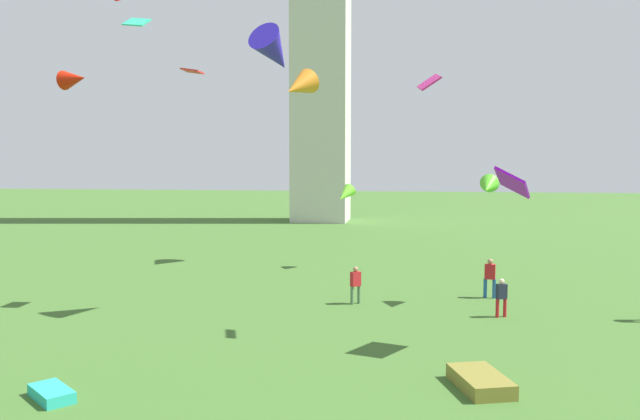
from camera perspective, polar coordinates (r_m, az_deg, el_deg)
The scene contains 14 objects.
person_0 at distance 26.90m, azimuth 15.94°, elevation -7.37°, with size 0.47×0.39×1.57m.
person_1 at distance 30.42m, azimuth 14.98°, elevation -5.71°, with size 0.56×0.36×1.82m.
person_4 at distance 28.24m, azimuth 3.21°, elevation -6.53°, with size 0.49×0.47×1.66m.
kite_flying_0 at distance 23.29m, azimuth 9.76°, elevation 11.22°, with size 0.87×1.15×0.74m.
kite_flying_1 at distance 37.27m, azimuth -21.15°, elevation 10.89°, with size 1.76×1.42×1.13m.
kite_flying_2 at distance 39.28m, azimuth -1.93°, elevation 11.02°, with size 2.62×3.05×2.28m.
kite_flying_4 at distance 28.50m, azimuth 14.80°, elevation 2.02°, with size 1.13×1.51×1.10m.
kite_flying_5 at distance 27.46m, azimuth -16.10°, elevation 15.88°, with size 1.13×0.80×0.53m.
kite_flying_6 at distance 26.70m, azimuth -4.11°, elevation 13.92°, with size 2.09×2.69×2.21m.
kite_flying_7 at distance 28.27m, azimuth -11.35°, elevation 12.10°, with size 0.84×1.16×0.17m.
kite_flying_8 at distance 37.07m, azimuth 2.25°, elevation 1.39°, with size 1.36×1.58×1.24m.
kite_flying_9 at distance 21.79m, azimuth 16.85°, elevation 2.34°, with size 1.33×1.88×1.12m.
kite_bundle_0 at distance 18.96m, azimuth -22.92°, elevation -14.91°, with size 1.52×0.76×0.31m, color #28B09F.
kite_bundle_2 at distance 18.82m, azimuth 14.18°, elevation -14.66°, with size 2.16×1.21×0.42m, color olive.
Camera 1 is at (2.17, -9.53, 6.34)m, focal length 35.72 mm.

